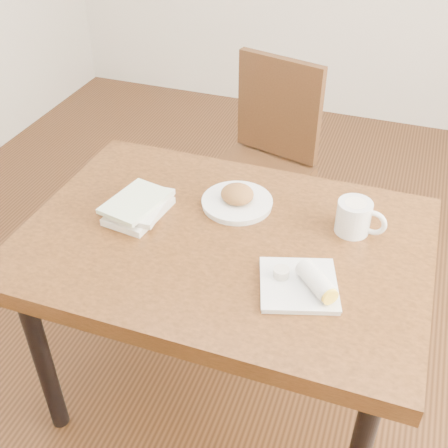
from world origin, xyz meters
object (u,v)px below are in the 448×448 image
(coffee_mug, at_px, (355,217))
(plate_burrito, at_px, (304,283))
(plate_scone, at_px, (237,199))
(chair_far, at_px, (264,154))
(table, at_px, (224,257))
(book_stack, at_px, (139,207))

(coffee_mug, xyz_separation_m, plate_burrito, (-0.09, -0.30, -0.03))
(coffee_mug, distance_m, plate_burrito, 0.32)
(plate_scone, relative_size, plate_burrito, 0.89)
(plate_burrito, bearing_deg, chair_far, 111.43)
(chair_far, bearing_deg, table, -82.50)
(table, height_order, plate_scone, plate_scone)
(plate_scone, height_order, book_stack, plate_scone)
(table, xyz_separation_m, coffee_mug, (0.36, 0.16, 0.14))
(table, bearing_deg, book_stack, 175.60)
(plate_burrito, xyz_separation_m, book_stack, (-0.57, 0.16, 0.01))
(plate_scone, distance_m, coffee_mug, 0.38)
(table, distance_m, chair_far, 0.87)
(chair_far, relative_size, book_stack, 4.04)
(table, bearing_deg, coffee_mug, 23.74)
(book_stack, bearing_deg, plate_burrito, -15.96)
(plate_burrito, bearing_deg, plate_scone, 133.25)
(coffee_mug, bearing_deg, plate_burrito, -105.78)
(plate_scone, relative_size, coffee_mug, 1.50)
(book_stack, bearing_deg, coffee_mug, 11.79)
(plate_burrito, relative_size, book_stack, 1.10)
(table, distance_m, book_stack, 0.31)
(table, relative_size, plate_burrito, 4.71)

